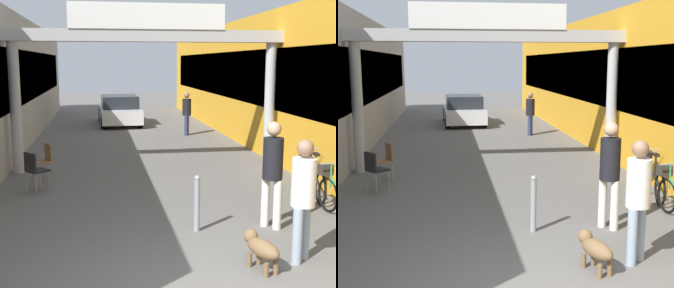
{
  "view_description": "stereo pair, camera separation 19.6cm",
  "coord_description": "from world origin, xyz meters",
  "views": [
    {
      "loc": [
        -1.28,
        -4.94,
        2.82
      ],
      "look_at": [
        0.0,
        3.61,
        1.3
      ],
      "focal_mm": 50.0,
      "sensor_mm": 36.0,
      "label": 1
    },
    {
      "loc": [
        -1.08,
        -4.97,
        2.82
      ],
      "look_at": [
        0.0,
        3.61,
        1.3
      ],
      "focal_mm": 50.0,
      "sensor_mm": 36.0,
      "label": 2
    }
  ],
  "objects": [
    {
      "name": "storefront_right",
      "position": [
        5.09,
        11.0,
        2.13
      ],
      "size": [
        3.0,
        26.0,
        4.27
      ],
      "color": "gold",
      "rests_on": "ground_plane"
    },
    {
      "name": "arcade_sign_gateway",
      "position": [
        0.0,
        7.24,
        3.02
      ],
      "size": [
        7.4,
        0.47,
        4.28
      ],
      "color": "#B2B2B2",
      "rests_on": "ground_plane"
    },
    {
      "name": "pedestrian_with_dog",
      "position": [
        1.53,
        1.03,
        1.02
      ],
      "size": [
        0.48,
        0.48,
        1.77
      ],
      "color": "#8C9EB2",
      "rests_on": "ground_plane"
    },
    {
      "name": "pedestrian_companion",
      "position": [
        1.61,
        2.42,
        1.07
      ],
      "size": [
        0.48,
        0.48,
        1.84
      ],
      "color": "silver",
      "rests_on": "ground_plane"
    },
    {
      "name": "pedestrian_carrying_crate",
      "position": [
        2.12,
        12.87,
        0.95
      ],
      "size": [
        0.45,
        0.45,
        1.67
      ],
      "color": "navy",
      "rests_on": "ground_plane"
    },
    {
      "name": "dog_on_leash",
      "position": [
        0.87,
        0.86,
        0.32
      ],
      "size": [
        0.45,
        0.72,
        0.51
      ],
      "color": "brown",
      "rests_on": "ground_plane"
    },
    {
      "name": "bicycle_black_third",
      "position": [
        3.16,
        4.14,
        0.44
      ],
      "size": [
        0.46,
        1.68,
        0.98
      ],
      "color": "black",
      "rests_on": "ground_plane"
    },
    {
      "name": "bollard_post_metal",
      "position": [
        0.31,
        2.44,
        0.49
      ],
      "size": [
        0.1,
        0.1,
        0.97
      ],
      "color": "gray",
      "rests_on": "ground_plane"
    },
    {
      "name": "cafe_chair_black_nearer",
      "position": [
        -2.69,
        5.31,
        0.54
      ],
      "size": [
        0.56,
        0.56,
        0.89
      ],
      "color": "gray",
      "rests_on": "ground_plane"
    },
    {
      "name": "cafe_chair_wood_farther",
      "position": [
        -2.59,
        6.37,
        0.54
      ],
      "size": [
        0.54,
        0.54,
        0.89
      ],
      "color": "gray",
      "rests_on": "ground_plane"
    },
    {
      "name": "parked_car_white",
      "position": [
        -0.33,
        16.54,
        0.64
      ],
      "size": [
        1.91,
        4.06,
        1.33
      ],
      "color": "silver",
      "rests_on": "ground_plane"
    }
  ]
}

